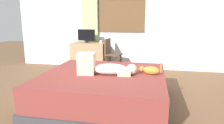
% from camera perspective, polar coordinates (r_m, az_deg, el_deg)
% --- Properties ---
extents(ground_plane, '(16.00, 16.00, 0.00)m').
position_cam_1_polar(ground_plane, '(3.41, -1.13, -11.77)').
color(ground_plane, brown).
extents(back_wall_with_window, '(6.40, 0.14, 2.90)m').
position_cam_1_polar(back_wall_with_window, '(5.66, 4.53, 12.91)').
color(back_wall_with_window, silver).
rests_on(back_wall_with_window, ground).
extents(bed, '(1.99, 1.90, 0.51)m').
position_cam_1_polar(bed, '(3.37, -2.35, -7.44)').
color(bed, '#38383D').
rests_on(bed, ground).
extents(person_lying, '(0.94, 0.37, 0.34)m').
position_cam_1_polar(person_lying, '(3.22, -2.23, -1.47)').
color(person_lying, silver).
rests_on(person_lying, bed).
extents(cat, '(0.35, 0.17, 0.21)m').
position_cam_1_polar(cat, '(3.28, 10.66, -2.27)').
color(cat, '#C67A2D').
rests_on(cat, bed).
extents(desk, '(0.90, 0.56, 0.74)m').
position_cam_1_polar(desk, '(5.57, -6.38, 1.66)').
color(desk, '#997A56').
rests_on(desk, ground).
extents(tv_monitor, '(0.48, 0.10, 0.35)m').
position_cam_1_polar(tv_monitor, '(5.52, -7.19, 7.32)').
color(tv_monitor, black).
rests_on(tv_monitor, desk).
extents(cup, '(0.07, 0.07, 0.08)m').
position_cam_1_polar(cup, '(5.32, -3.07, 5.67)').
color(cup, white).
rests_on(cup, desk).
extents(chair_by_desk, '(0.43, 0.43, 0.86)m').
position_cam_1_polar(chair_by_desk, '(5.30, -0.25, 2.71)').
color(chair_by_desk, '#4C3828').
rests_on(chair_by_desk, ground).
extents(curtain_left, '(0.44, 0.06, 2.52)m').
position_cam_1_polar(curtain_left, '(5.76, -6.18, 10.89)').
color(curtain_left, '#ADCC75').
rests_on(curtain_left, ground).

